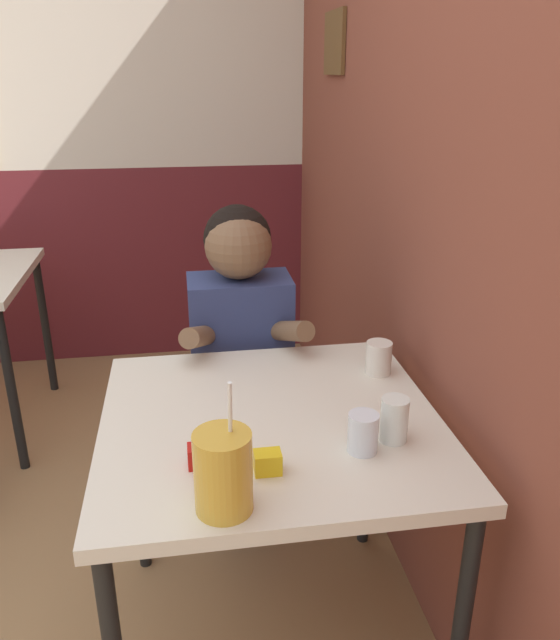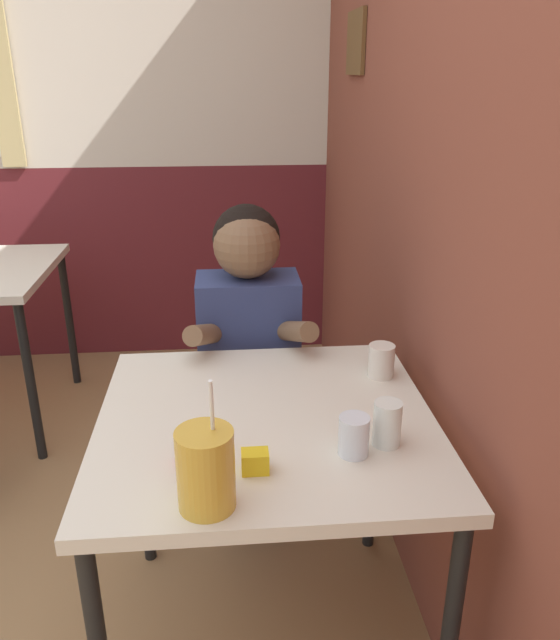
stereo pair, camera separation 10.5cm
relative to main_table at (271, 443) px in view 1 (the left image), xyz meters
The scene contains 10 objects.
brick_wall_right 1.25m from the main_table, 60.89° to the left, with size 0.08×4.42×2.70m.
back_wall 2.45m from the main_table, 113.47° to the left, with size 5.82×0.09×2.70m.
main_table is the anchor object (origin of this frame).
person_seated 0.57m from the main_table, 92.16° to the left, with size 0.42×0.41×1.19m.
cocktail_pitcher 0.40m from the main_table, 112.92° to the right, with size 0.12×0.12×0.29m.
glass_near_pitcher 0.29m from the main_table, 43.92° to the right, with size 0.07×0.07×0.10m.
glass_center 0.34m from the main_table, 28.50° to the right, with size 0.07×0.07×0.11m.
glass_far_side 0.42m from the main_table, 30.14° to the left, with size 0.07×0.07×0.10m.
condiment_ketchup 0.28m from the main_table, 134.95° to the right, with size 0.06×0.04×0.05m.
condiment_mustard 0.25m from the main_table, 99.86° to the right, with size 0.06×0.04×0.05m.
Camera 1 is at (0.73, -1.08, 1.59)m, focal length 35.00 mm.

